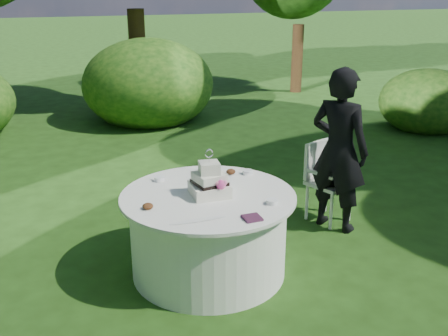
{
  "coord_description": "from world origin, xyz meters",
  "views": [
    {
      "loc": [
        -1.34,
        -4.07,
        2.54
      ],
      "look_at": [
        0.15,
        0.0,
        1.0
      ],
      "focal_mm": 42.0,
      "sensor_mm": 36.0,
      "label": 1
    }
  ],
  "objects": [
    {
      "name": "petal_cups",
      "position": [
        -0.1,
        0.15,
        0.79
      ],
      "size": [
        1.03,
        0.64,
        0.05
      ],
      "color": "#562D16",
      "rests_on": "table"
    },
    {
      "name": "cake",
      "position": [
        0.01,
        -0.01,
        0.88
      ],
      "size": [
        0.33,
        0.34,
        0.43
      ],
      "color": "silver",
      "rests_on": "table"
    },
    {
      "name": "table",
      "position": [
        0.0,
        0.0,
        0.39
      ],
      "size": [
        1.56,
        1.56,
        0.77
      ],
      "color": "white",
      "rests_on": "ground"
    },
    {
      "name": "feather_plume",
      "position": [
        -0.24,
        -0.49,
        0.78
      ],
      "size": [
        0.48,
        0.07,
        0.01
      ],
      "primitive_type": "ellipsoid",
      "color": "white",
      "rests_on": "table"
    },
    {
      "name": "chair",
      "position": [
        1.59,
        0.67,
        0.52
      ],
      "size": [
        0.54,
        0.54,
        0.89
      ],
      "color": "silver",
      "rests_on": "ground"
    },
    {
      "name": "ground",
      "position": [
        0.0,
        0.0,
        0.0
      ],
      "size": [
        80.0,
        80.0,
        0.0
      ],
      "primitive_type": "plane",
      "color": "#1D3C10",
      "rests_on": "ground"
    },
    {
      "name": "guest",
      "position": [
        1.59,
        0.43,
        0.88
      ],
      "size": [
        0.69,
        0.76,
        1.75
      ],
      "primitive_type": "imported",
      "rotation": [
        0.0,
        0.0,
        2.12
      ],
      "color": "black",
      "rests_on": "ground"
    },
    {
      "name": "votives",
      "position": [
        0.22,
        0.15,
        0.79
      ],
      "size": [
        0.95,
        0.96,
        0.04
      ],
      "color": "white",
      "rests_on": "table"
    },
    {
      "name": "napkins",
      "position": [
        0.17,
        -0.6,
        0.78
      ],
      "size": [
        0.14,
        0.14,
        0.02
      ],
      "primitive_type": "cube",
      "color": "#471E39",
      "rests_on": "table"
    }
  ]
}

